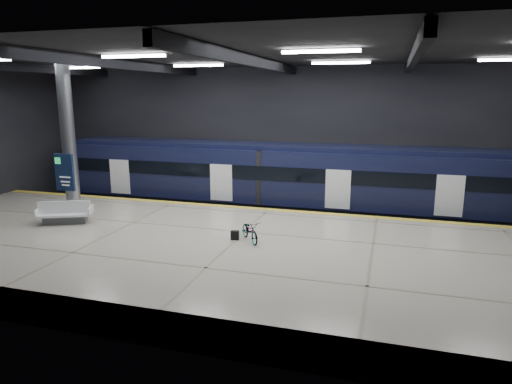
% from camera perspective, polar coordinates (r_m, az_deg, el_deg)
% --- Properties ---
extents(ground, '(30.00, 30.00, 0.00)m').
position_cam_1_polar(ground, '(19.56, -0.52, -7.26)').
color(ground, black).
rests_on(ground, ground).
extents(room_shell, '(30.10, 16.10, 8.05)m').
position_cam_1_polar(room_shell, '(18.46, -0.56, 9.73)').
color(room_shell, black).
rests_on(room_shell, ground).
extents(platform, '(30.00, 11.00, 1.10)m').
position_cam_1_polar(platform, '(17.14, -3.00, -8.19)').
color(platform, beige).
rests_on(platform, ground).
extents(safety_strip, '(30.00, 0.40, 0.01)m').
position_cam_1_polar(safety_strip, '(21.76, 1.60, -2.19)').
color(safety_strip, gold).
rests_on(safety_strip, platform).
extents(rails, '(30.00, 1.52, 0.16)m').
position_cam_1_polar(rails, '(24.61, 3.24, -2.97)').
color(rails, gray).
rests_on(rails, ground).
extents(train, '(29.40, 2.84, 3.79)m').
position_cam_1_polar(train, '(23.81, 7.71, 1.31)').
color(train, black).
rests_on(train, ground).
extents(bench, '(2.38, 1.75, 0.97)m').
position_cam_1_polar(bench, '(21.04, -22.77, -2.72)').
color(bench, '#595B60').
rests_on(bench, platform).
extents(bicycle, '(1.37, 1.56, 0.81)m').
position_cam_1_polar(bicycle, '(17.07, -0.75, -4.86)').
color(bicycle, '#99999E').
rests_on(bicycle, platform).
extents(pannier_bag, '(0.32, 0.21, 0.35)m').
position_cam_1_polar(pannier_bag, '(17.32, -2.65, -5.42)').
color(pannier_bag, black).
rests_on(pannier_bag, platform).
extents(info_column, '(0.90, 0.78, 6.90)m').
position_cam_1_polar(info_column, '(21.44, -22.43, 5.79)').
color(info_column, '#9EA0A5').
rests_on(info_column, platform).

